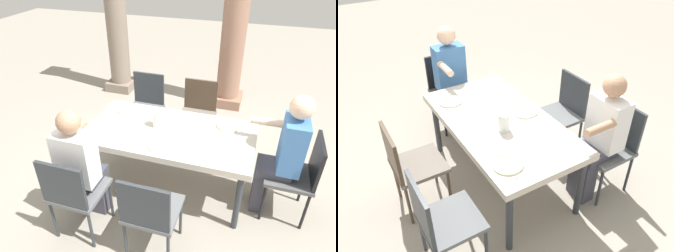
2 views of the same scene
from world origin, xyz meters
TOP-DOWN VIEW (x-y plane):
  - ground_plane at (0.00, 0.00)m, footprint 16.00×16.00m
  - dining_table at (0.00, 0.00)m, footprint 1.69×0.89m
  - chair_west_north at (-0.61, 0.87)m, footprint 0.44×0.44m
  - chair_west_south at (-0.61, -0.87)m, footprint 0.44×0.44m
  - chair_mid_north at (0.10, 0.86)m, footprint 0.44×0.44m
  - chair_mid_south at (0.10, -0.87)m, footprint 0.44×0.44m
  - chair_head_east at (1.26, 0.00)m, footprint 0.44×0.44m
  - diner_woman_green at (-0.61, -0.68)m, footprint 0.35×0.49m
  - diner_man_white at (1.08, 0.00)m, footprint 0.49×0.35m
  - plate_0 at (-0.57, 0.27)m, footprint 0.25×0.25m
  - fork_0 at (-0.72, 0.27)m, footprint 0.02×0.17m
  - spoon_0 at (-0.42, 0.27)m, footprint 0.02×0.17m
  - plate_1 at (0.00, -0.28)m, footprint 0.26×0.26m
  - fork_1 at (-0.15, -0.28)m, footprint 0.02×0.17m
  - spoon_1 at (0.15, -0.28)m, footprint 0.02×0.17m
  - plate_2 at (0.54, 0.26)m, footprint 0.24×0.24m
  - fork_2 at (0.39, 0.26)m, footprint 0.03×0.17m
  - spoon_2 at (0.69, 0.26)m, footprint 0.03×0.17m
  - water_pitcher at (-0.15, 0.05)m, footprint 0.11×0.11m

SIDE VIEW (x-z plane):
  - ground_plane at x=0.00m, z-range 0.00..0.00m
  - chair_west_north at x=-0.61m, z-range 0.07..0.96m
  - chair_mid_south at x=0.10m, z-range 0.07..0.96m
  - chair_head_east at x=1.26m, z-range 0.08..0.97m
  - chair_mid_north at x=0.10m, z-range 0.08..0.97m
  - chair_west_south at x=-0.61m, z-range 0.08..0.98m
  - dining_table at x=0.00m, z-range 0.30..1.03m
  - diner_woman_green at x=-0.61m, z-range 0.04..1.30m
  - diner_man_white at x=1.08m, z-range 0.05..1.34m
  - fork_0 at x=-0.72m, z-range 0.73..0.74m
  - spoon_0 at x=-0.42m, z-range 0.73..0.74m
  - fork_1 at x=-0.15m, z-range 0.73..0.74m
  - spoon_1 at x=0.15m, z-range 0.73..0.74m
  - fork_2 at x=0.39m, z-range 0.73..0.74m
  - spoon_2 at x=0.69m, z-range 0.73..0.74m
  - plate_1 at x=0.00m, z-range 0.73..0.75m
  - plate_0 at x=-0.57m, z-range 0.73..0.75m
  - plate_2 at x=0.54m, z-range 0.73..0.75m
  - water_pitcher at x=-0.15m, z-range 0.72..0.89m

